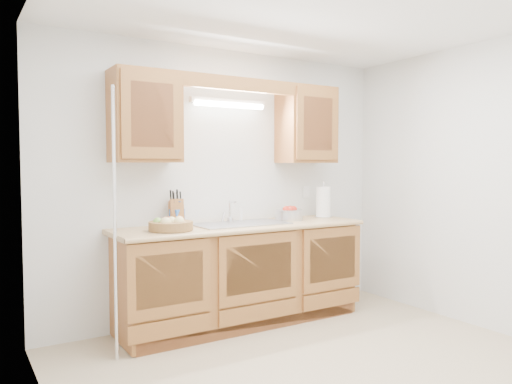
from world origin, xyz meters
TOP-DOWN VIEW (x-y plane):
  - room at (0.00, 0.00)m, footprint 3.52×3.50m
  - base_cabinets at (0.00, 1.20)m, footprint 2.20×0.60m
  - countertop at (0.00, 1.19)m, footprint 2.30×0.63m
  - upper_cabinet_left at (-0.83, 1.33)m, footprint 0.55×0.33m
  - upper_cabinet_right at (0.83, 1.33)m, footprint 0.55×0.33m
  - valance at (0.00, 1.19)m, footprint 2.20×0.05m
  - fluorescent_fixture at (0.00, 1.42)m, footprint 0.76×0.08m
  - sink at (0.00, 1.21)m, footprint 0.84×0.46m
  - wire_shelf_pole at (-1.20, 0.94)m, footprint 0.03×0.03m
  - outlet_plate at (0.95, 1.49)m, footprint 0.08×0.01m
  - fruit_basket at (-0.70, 1.12)m, footprint 0.47×0.47m
  - knife_block at (-0.54, 1.38)m, footprint 0.15×0.21m
  - orange_canister at (-0.54, 1.40)m, footprint 0.08×0.08m
  - soap_bottle at (-0.54, 1.37)m, footprint 0.13×0.13m
  - sponge at (-0.54, 1.44)m, footprint 0.12×0.10m
  - paper_towel at (0.99, 1.26)m, footprint 0.18×0.18m
  - apple_bowl at (0.56, 1.24)m, footprint 0.28×0.28m

SIDE VIEW (x-z plane):
  - base_cabinets at x=0.00m, z-range 0.01..0.87m
  - sink at x=0.00m, z-range 0.65..1.01m
  - countertop at x=0.00m, z-range 0.86..0.90m
  - sponge at x=-0.54m, z-range 0.90..0.92m
  - fruit_basket at x=-0.70m, z-range 0.89..1.01m
  - apple_bowl at x=0.56m, z-range 0.89..1.03m
  - wire_shelf_pole at x=-1.20m, z-range 0.00..2.00m
  - soap_bottle at x=-0.54m, z-range 0.90..1.12m
  - orange_canister at x=-0.54m, z-range 0.90..1.12m
  - knife_block at x=-0.54m, z-range 0.85..1.18m
  - paper_towel at x=0.99m, z-range 0.87..1.24m
  - outlet_plate at x=0.95m, z-range 1.09..1.21m
  - room at x=0.00m, z-range 0.00..2.50m
  - upper_cabinet_left at x=-0.83m, z-range 1.45..2.20m
  - upper_cabinet_right at x=0.83m, z-range 1.45..2.20m
  - fluorescent_fixture at x=0.00m, z-range 1.96..2.04m
  - valance at x=0.00m, z-range 2.08..2.20m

